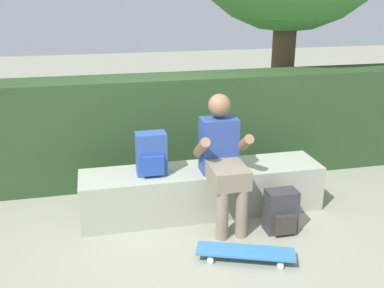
% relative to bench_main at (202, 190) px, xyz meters
% --- Properties ---
extents(ground_plane, '(24.00, 24.00, 0.00)m').
position_rel_bench_main_xyz_m(ground_plane, '(0.00, -0.26, -0.23)').
color(ground_plane, gray).
extents(bench_main, '(2.36, 0.51, 0.46)m').
position_rel_bench_main_xyz_m(bench_main, '(0.00, 0.00, 0.00)').
color(bench_main, '#9BA38E').
rests_on(bench_main, ground).
extents(person_skater, '(0.49, 0.62, 1.21)m').
position_rel_bench_main_xyz_m(person_skater, '(0.13, -0.22, 0.43)').
color(person_skater, '#2D4793').
rests_on(person_skater, ground).
extents(skateboard_near_person, '(0.82, 0.47, 0.09)m').
position_rel_bench_main_xyz_m(skateboard_near_person, '(0.14, -0.91, -0.15)').
color(skateboard_near_person, teal).
rests_on(skateboard_near_person, ground).
extents(backpack_on_bench, '(0.28, 0.23, 0.40)m').
position_rel_bench_main_xyz_m(backpack_on_bench, '(-0.50, -0.01, 0.42)').
color(backpack_on_bench, '#2D4C99').
rests_on(backpack_on_bench, bench_main).
extents(backpack_on_ground, '(0.28, 0.23, 0.40)m').
position_rel_bench_main_xyz_m(backpack_on_ground, '(0.60, -0.53, -0.03)').
color(backpack_on_ground, '#333338').
rests_on(backpack_on_ground, ground).
extents(hedge_row, '(5.77, 0.53, 1.19)m').
position_rel_bench_main_xyz_m(hedge_row, '(0.07, 0.94, 0.37)').
color(hedge_row, '#284322').
rests_on(hedge_row, ground).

